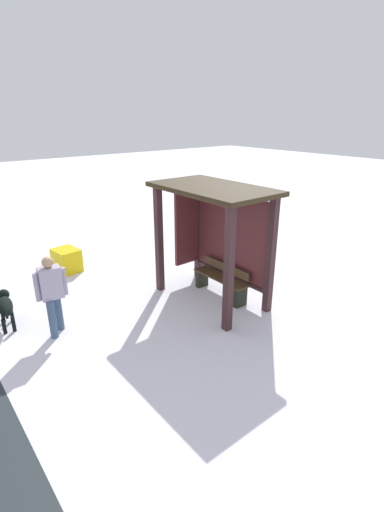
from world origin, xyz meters
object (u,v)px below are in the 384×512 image
Objects in this scene: bench_left_inside at (221,281)px; bus_shelter at (216,221)px; person_walking at (52,290)px; dog at (5,306)px; grit_bin at (67,260)px.

bus_shelter is at bearing -133.17° from bench_left_inside.
bus_shelter is at bearing 78.45° from person_walking.
person_walking reaches higher than dog.
bench_left_inside is at bearing 46.83° from bus_shelter.
bus_shelter is 1.44m from bench_left_inside.
bench_left_inside reaches higher than dog.
dog is (-0.89, -0.66, -0.47)m from person_walking.
person_walking is (-0.81, -3.55, 0.54)m from bench_left_inside.
person_walking is at bearing -25.05° from grit_bin.
bus_shelter reaches higher than bench_left_inside.
bus_shelter is 4.60m from dog.
dog is 2.79m from grit_bin.
grit_bin is (-2.83, 1.32, -0.61)m from person_walking.
dog is at bearing -143.13° from person_walking.
dog is (-1.70, -4.21, 0.08)m from bench_left_inside.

